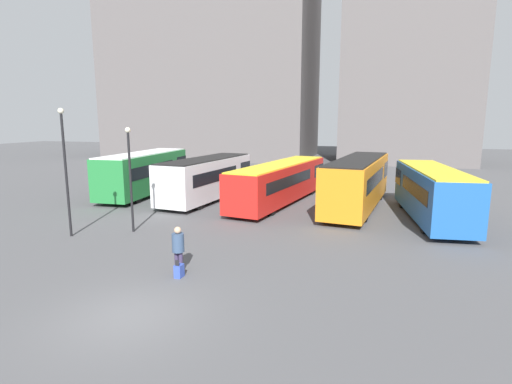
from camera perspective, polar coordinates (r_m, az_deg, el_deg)
The scene contains 12 objects.
ground_plane at distance 12.93m, azimuth -17.78°, elevation -16.50°, with size 160.00×160.00×0.00m, color #4C4C4F.
building_block_left at distance 64.82m, azimuth -5.98°, elevation 17.30°, with size 30.20×17.42×27.43m.
building_block_right at distance 61.30m, azimuth 21.18°, elevation 22.41°, with size 16.70×15.03×38.59m.
bus_0 at distance 32.04m, azimuth -15.60°, elevation 2.79°, with size 3.13×10.20×3.24m.
bus_1 at distance 28.91m, azimuth -7.00°, elevation 2.10°, with size 3.66×9.86×3.04m.
bus_2 at distance 28.05m, azimuth 3.60°, elevation 1.61°, with size 4.50×12.71×2.75m.
bus_3 at distance 26.93m, azimuth 14.36°, elevation 1.54°, with size 3.99×11.62×3.27m.
bus_4 at distance 25.13m, azimuth 23.82°, elevation 0.04°, with size 3.53×10.19×3.01m.
traveler at distance 15.44m, azimuth -11.06°, elevation -7.49°, with size 0.47×0.47×1.78m.
suitcase at distance 15.22m, azimuth -10.94°, elevation -10.99°, with size 0.27×0.37×0.70m.
lamp_post_0 at distance 21.40m, azimuth -25.60°, elevation 3.72°, with size 0.28×0.28×6.27m.
lamp_post_1 at distance 21.16m, azimuth -17.55°, elevation 2.89°, with size 0.28×0.28×5.36m.
Camera 1 is at (6.70, -9.46, 5.71)m, focal length 28.00 mm.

